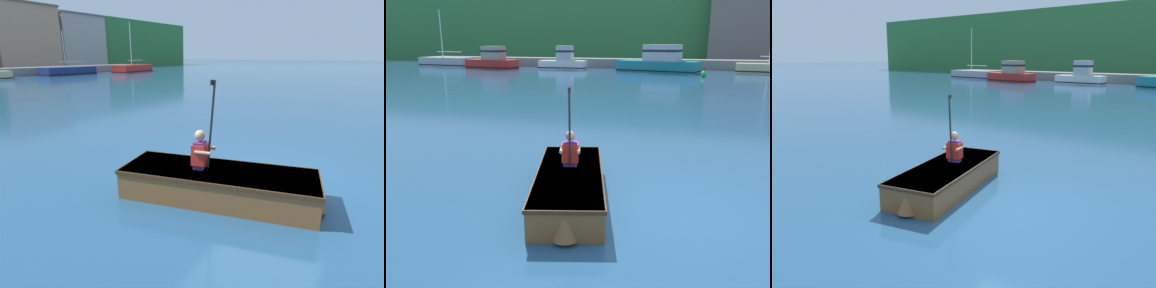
{
  "view_description": "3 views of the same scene",
  "coord_description": "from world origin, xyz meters",
  "views": [
    {
      "loc": [
        -5.44,
        -1.98,
        2.25
      ],
      "look_at": [
        -1.5,
        0.67,
        0.84
      ],
      "focal_mm": 28.0,
      "sensor_mm": 36.0,
      "label": 1
    },
    {
      "loc": [
        0.37,
        -5.53,
        2.62
      ],
      "look_at": [
        -1.5,
        0.67,
        0.84
      ],
      "focal_mm": 35.0,
      "sensor_mm": 36.0,
      "label": 2
    },
    {
      "loc": [
        3.46,
        -5.1,
        2.63
      ],
      "look_at": [
        -1.5,
        0.67,
        0.84
      ],
      "focal_mm": 35.0,
      "sensor_mm": 36.0,
      "label": 3
    }
  ],
  "objects": [
    {
      "name": "rowboat_foreground",
      "position": [
        -1.49,
        0.13,
        0.27
      ],
      "size": [
        1.9,
        3.28,
        0.49
      ],
      "color": "brown",
      "rests_on": "ground"
    },
    {
      "name": "person_paddler",
      "position": [
        -1.58,
        0.46,
        0.78
      ],
      "size": [
        0.41,
        0.4,
        1.41
      ],
      "color": "#592672",
      "rests_on": "rowboat_foreground"
    },
    {
      "name": "channel_buoy",
      "position": [
        1.23,
        24.91,
        0.22
      ],
      "size": [
        0.44,
        0.44,
        0.72
      ],
      "color": "green",
      "rests_on": "ground"
    },
    {
      "name": "ground_plane",
      "position": [
        0.0,
        0.0,
        0.0
      ],
      "size": [
        300.0,
        300.0,
        0.0
      ],
      "primitive_type": "plane",
      "color": "navy"
    },
    {
      "name": "moored_boat_outer_slip_west",
      "position": [
        -11.89,
        30.15,
        0.75
      ],
      "size": [
        4.68,
        1.74,
        2.24
      ],
      "color": "white",
      "rests_on": "ground"
    },
    {
      "name": "waterfront_warehouse_left",
      "position": [
        5.72,
        46.03,
        4.0
      ],
      "size": [
        7.89,
        8.01,
        7.98
      ],
      "color": "#75665B",
      "rests_on": "ground"
    },
    {
      "name": "moored_boat_dock_west_end",
      "position": [
        -18.79,
        28.46,
        0.78
      ],
      "size": [
        5.39,
        2.46,
        2.18
      ],
      "color": "red",
      "rests_on": "ground"
    },
    {
      "name": "moored_boat_dock_east_end",
      "position": [
        -25.7,
        30.51,
        0.45
      ],
      "size": [
        6.2,
        2.51,
        5.92
      ],
      "color": "#9EA3A8",
      "rests_on": "ground"
    },
    {
      "name": "moored_boat_dock_east_inner",
      "position": [
        -2.46,
        28.7,
        0.87
      ],
      "size": [
        7.42,
        4.05,
        2.37
      ],
      "color": "#197A84",
      "rests_on": "ground"
    },
    {
      "name": "marina_dock",
      "position": [
        0.0,
        33.82,
        0.45
      ],
      "size": [
        58.74,
        2.4,
        0.9
      ],
      "color": "slate",
      "rests_on": "ground"
    },
    {
      "name": "shoreline_ridge",
      "position": [
        0.0,
        54.62,
        4.65
      ],
      "size": [
        120.0,
        20.0,
        9.29
      ],
      "color": "#387A3D",
      "rests_on": "ground"
    }
  ]
}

